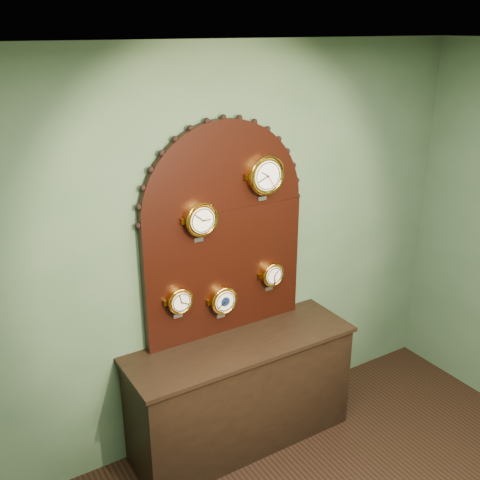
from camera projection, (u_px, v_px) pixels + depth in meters
wall_back at (221, 253)px, 3.87m from camera, size 4.00×0.00×4.00m
shop_counter at (241, 394)px, 4.01m from camera, size 1.60×0.50×0.80m
display_board at (224, 224)px, 3.75m from camera, size 1.26×0.06×1.53m
roman_clock at (201, 219)px, 3.56m from camera, size 0.23×0.08×0.28m
arabic_clock at (265, 175)px, 3.72m from camera, size 0.27×0.08×0.32m
hygrometer at (179, 301)px, 3.67m from camera, size 0.18×0.08×0.23m
barometer at (223, 300)px, 3.86m from camera, size 0.20×0.08×0.25m
tide_clock at (272, 274)px, 4.02m from camera, size 0.18×0.08×0.23m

